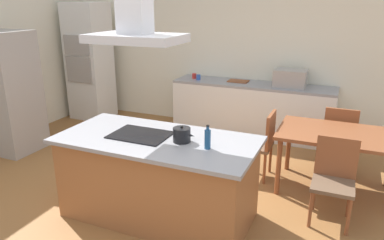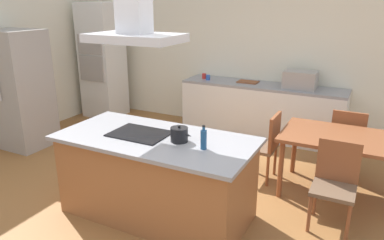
% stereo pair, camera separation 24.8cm
% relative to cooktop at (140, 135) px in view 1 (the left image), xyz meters
% --- Properties ---
extents(ground, '(16.00, 16.00, 0.00)m').
position_rel_cooktop_xyz_m(ground, '(0.19, 1.50, -0.91)').
color(ground, '#936033').
extents(wall_back, '(7.20, 0.10, 2.70)m').
position_rel_cooktop_xyz_m(wall_back, '(0.19, 3.25, 0.44)').
color(wall_back, silver).
rests_on(wall_back, ground).
extents(kitchen_island, '(2.06, 1.00, 0.90)m').
position_rel_cooktop_xyz_m(kitchen_island, '(0.19, 0.00, -0.45)').
color(kitchen_island, '#995B33').
rests_on(kitchen_island, ground).
extents(cooktop, '(0.60, 0.44, 0.01)m').
position_rel_cooktop_xyz_m(cooktop, '(0.00, 0.00, 0.00)').
color(cooktop, black).
rests_on(cooktop, kitchen_island).
extents(tea_kettle, '(0.23, 0.18, 0.17)m').
position_rel_cooktop_xyz_m(tea_kettle, '(0.47, 0.01, 0.07)').
color(tea_kettle, black).
rests_on(tea_kettle, kitchen_island).
extents(olive_oil_bottle, '(0.06, 0.06, 0.23)m').
position_rel_cooktop_xyz_m(olive_oil_bottle, '(0.77, -0.06, 0.09)').
color(olive_oil_bottle, navy).
rests_on(olive_oil_bottle, kitchen_island).
extents(back_counter, '(2.70, 0.62, 0.90)m').
position_rel_cooktop_xyz_m(back_counter, '(0.46, 2.88, -0.46)').
color(back_counter, silver).
rests_on(back_counter, ground).
extents(countertop_microwave, '(0.50, 0.38, 0.28)m').
position_rel_cooktop_xyz_m(countertop_microwave, '(1.07, 2.88, 0.13)').
color(countertop_microwave, '#9E9993').
rests_on(countertop_microwave, back_counter).
extents(coffee_mug_red, '(0.08, 0.08, 0.09)m').
position_rel_cooktop_xyz_m(coffee_mug_red, '(-0.61, 2.88, 0.04)').
color(coffee_mug_red, red).
rests_on(coffee_mug_red, back_counter).
extents(coffee_mug_blue, '(0.08, 0.08, 0.09)m').
position_rel_cooktop_xyz_m(coffee_mug_blue, '(-0.50, 2.80, 0.04)').
color(coffee_mug_blue, '#2D56B2').
rests_on(coffee_mug_blue, back_counter).
extents(cutting_board, '(0.34, 0.24, 0.02)m').
position_rel_cooktop_xyz_m(cutting_board, '(0.19, 2.93, 0.00)').
color(cutting_board, brown).
rests_on(cutting_board, back_counter).
extents(wall_oven_stack, '(0.70, 0.66, 2.20)m').
position_rel_cooktop_xyz_m(wall_oven_stack, '(-2.71, 2.65, 0.20)').
color(wall_oven_stack, silver).
rests_on(wall_oven_stack, ground).
extents(refrigerator, '(0.80, 0.73, 1.82)m').
position_rel_cooktop_xyz_m(refrigerator, '(-2.79, 0.76, 0.00)').
color(refrigerator, '#9E9993').
rests_on(refrigerator, ground).
extents(dining_table, '(1.40, 0.90, 0.75)m').
position_rel_cooktop_xyz_m(dining_table, '(1.90, 1.34, -0.24)').
color(dining_table, brown).
rests_on(dining_table, ground).
extents(chair_facing_island, '(0.42, 0.42, 0.89)m').
position_rel_cooktop_xyz_m(chair_facing_island, '(1.90, 0.68, -0.40)').
color(chair_facing_island, brown).
rests_on(chair_facing_island, ground).
extents(chair_at_left_end, '(0.42, 0.42, 0.89)m').
position_rel_cooktop_xyz_m(chair_at_left_end, '(0.99, 1.34, -0.40)').
color(chair_at_left_end, brown).
rests_on(chair_at_left_end, ground).
extents(chair_facing_back_wall, '(0.42, 0.42, 0.89)m').
position_rel_cooktop_xyz_m(chair_facing_back_wall, '(1.90, 2.01, -0.40)').
color(chair_facing_back_wall, brown).
rests_on(chair_facing_back_wall, ground).
extents(range_hood, '(0.90, 0.55, 0.78)m').
position_rel_cooktop_xyz_m(range_hood, '(0.00, 0.00, 1.20)').
color(range_hood, '#ADADB2').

